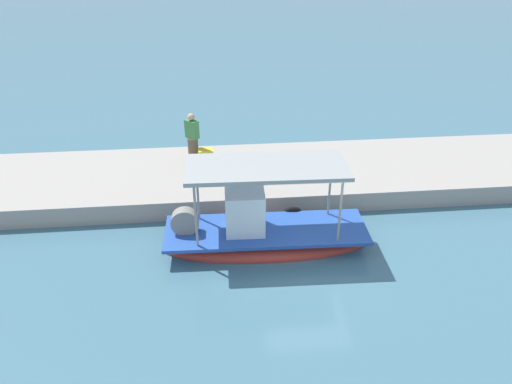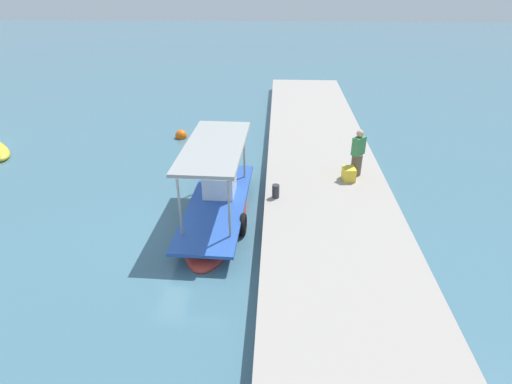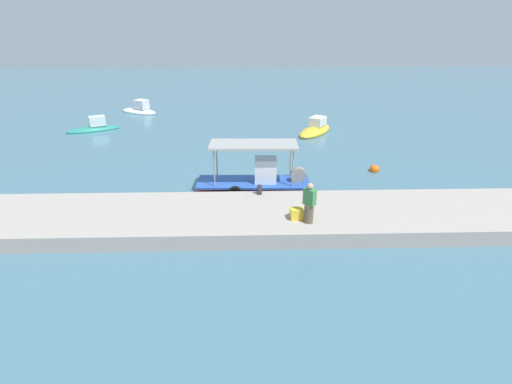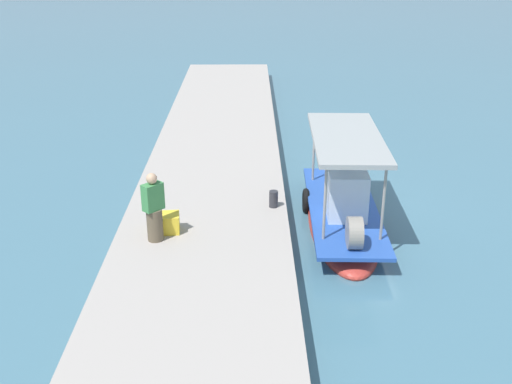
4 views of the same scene
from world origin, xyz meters
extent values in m
plane|color=#446E81|center=(0.00, 0.00, 0.00)|extent=(120.00, 120.00, 0.00)
cube|color=#A59B93|center=(0.00, -4.33, 0.33)|extent=(36.00, 4.32, 0.67)
ellipsoid|color=#BD372D|center=(1.15, -0.60, 0.06)|extent=(6.15, 2.03, 0.81)
cube|color=#2851AB|center=(1.15, -0.60, 0.51)|extent=(5.90, 2.02, 0.10)
cube|color=white|center=(1.76, -0.62, 1.14)|extent=(1.13, 1.05, 1.36)
cylinder|color=gray|center=(3.12, 0.04, 1.47)|extent=(0.07, 0.07, 2.02)
cylinder|color=gray|center=(3.08, -1.36, 1.47)|extent=(0.07, 0.07, 2.02)
cylinder|color=gray|center=(-0.78, 0.16, 1.47)|extent=(0.07, 0.07, 2.02)
cylinder|color=gray|center=(-0.82, -1.25, 1.47)|extent=(0.07, 0.07, 2.02)
cube|color=#9A9D9C|center=(1.15, -0.60, 2.54)|extent=(4.45, 1.93, 0.12)
torus|color=black|center=(0.21, -1.54, 0.31)|extent=(0.75, 0.20, 0.74)
cylinder|color=gray|center=(3.47, -0.67, 0.91)|extent=(0.81, 0.37, 0.80)
cylinder|color=brown|center=(3.28, -5.45, 1.07)|extent=(0.54, 0.54, 0.80)
cube|color=#3F8748|center=(3.28, -5.45, 1.80)|extent=(0.53, 0.53, 0.66)
sphere|color=tan|center=(3.28, -5.45, 2.26)|extent=(0.26, 0.26, 0.26)
cylinder|color=#2D2D33|center=(1.38, -2.53, 0.90)|extent=(0.24, 0.24, 0.45)
cube|color=yellow|center=(2.83, -5.13, 0.90)|extent=(0.55, 0.46, 0.46)
camera|label=1|loc=(2.64, 11.43, 8.52)|focal=34.99mm
camera|label=2|loc=(-10.68, -2.52, 7.38)|focal=29.08mm
camera|label=3|loc=(0.71, -19.98, 8.30)|focal=28.13mm
camera|label=4|loc=(16.45, -3.17, 7.53)|focal=42.83mm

